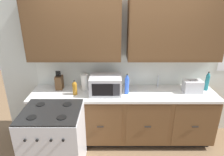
{
  "coord_description": "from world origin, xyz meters",
  "views": [
    {
      "loc": [
        -0.18,
        -2.55,
        2.28
      ],
      "look_at": [
        -0.18,
        0.27,
        1.15
      ],
      "focal_mm": 32.21,
      "sensor_mm": 36.0,
      "label": 1
    }
  ],
  "objects": [
    {
      "name": "microwave",
      "position": [
        -0.28,
        0.26,
        1.04
      ],
      "size": [
        0.48,
        0.37,
        0.28
      ],
      "color": "#B7B7BC",
      "rests_on": "counter_run"
    },
    {
      "name": "ground_plane",
      "position": [
        0.0,
        0.0,
        0.0
      ],
      "size": [
        8.0,
        8.0,
        0.0
      ],
      "primitive_type": "plane",
      "color": "brown"
    },
    {
      "name": "sink_faucet",
      "position": [
        0.58,
        0.51,
        1.0
      ],
      "size": [
        0.02,
        0.02,
        0.2
      ],
      "primitive_type": "cylinder",
      "color": "#B2B5BA",
      "rests_on": "counter_run"
    },
    {
      "name": "counter_run",
      "position": [
        0.0,
        0.3,
        0.46
      ],
      "size": [
        2.89,
        0.64,
        0.9
      ],
      "color": "black",
      "rests_on": "ground_plane"
    },
    {
      "name": "bottle_amber",
      "position": [
        -0.75,
        0.22,
        1.01
      ],
      "size": [
        0.07,
        0.07,
        0.23
      ],
      "color": "#9E6619",
      "rests_on": "counter_run"
    },
    {
      "name": "paper_towel_roll",
      "position": [
        -0.61,
        0.39,
        1.03
      ],
      "size": [
        0.12,
        0.12,
        0.26
      ],
      "primitive_type": "cylinder",
      "color": "white",
      "rests_on": "counter_run"
    },
    {
      "name": "toaster",
      "position": [
        1.07,
        0.31,
        1.0
      ],
      "size": [
        0.28,
        0.18,
        0.19
      ],
      "color": "#B7B7BC",
      "rests_on": "counter_run"
    },
    {
      "name": "stove_range",
      "position": [
        -0.96,
        -0.33,
        0.47
      ],
      "size": [
        0.76,
        0.68,
        0.95
      ],
      "color": "#B7B7BC",
      "rests_on": "ground_plane"
    },
    {
      "name": "knife_block",
      "position": [
        -1.03,
        0.42,
        1.02
      ],
      "size": [
        0.11,
        0.14,
        0.31
      ],
      "color": "#52361E",
      "rests_on": "counter_run"
    },
    {
      "name": "bottle_blue",
      "position": [
        0.05,
        0.25,
        1.06
      ],
      "size": [
        0.06,
        0.06,
        0.32
      ],
      "color": "blue",
      "rests_on": "counter_run"
    },
    {
      "name": "bottle_teal",
      "position": [
        1.33,
        0.38,
        1.05
      ],
      "size": [
        0.06,
        0.06,
        0.31
      ],
      "color": "#1E707A",
      "rests_on": "counter_run"
    },
    {
      "name": "wall_unit",
      "position": [
        0.0,
        0.5,
        1.65
      ],
      "size": [
        4.06,
        0.4,
        2.48
      ],
      "color": "silver",
      "rests_on": "ground_plane"
    }
  ]
}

